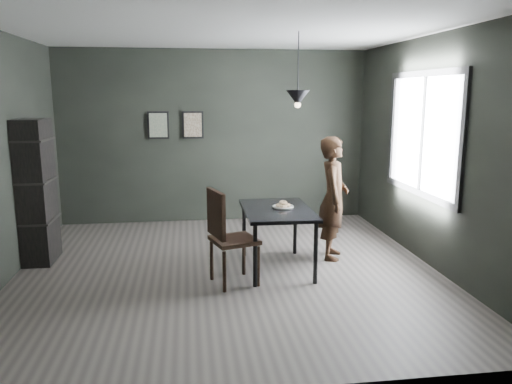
{
  "coord_description": "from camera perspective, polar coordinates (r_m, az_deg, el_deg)",
  "views": [
    {
      "loc": [
        -0.44,
        -5.71,
        2.11
      ],
      "look_at": [
        0.35,
        0.05,
        0.95
      ],
      "focal_mm": 35.0,
      "sensor_mm": 36.0,
      "label": 1
    }
  ],
  "objects": [
    {
      "name": "window_assembly",
      "position": [
        6.61,
        18.49,
        6.28
      ],
      "size": [
        0.04,
        1.96,
        1.56
      ],
      "color": "white",
      "rests_on": "ground"
    },
    {
      "name": "wood_chair",
      "position": [
        5.5,
        -3.43,
        -4.5
      ],
      "size": [
        0.58,
        0.58,
        1.08
      ],
      "rotation": [
        0.0,
        0.0,
        0.3
      ],
      "color": "black",
      "rests_on": "ground"
    },
    {
      "name": "ground",
      "position": [
        6.1,
        -3.23,
        -8.97
      ],
      "size": [
        5.0,
        5.0,
        0.0
      ],
      "primitive_type": "plane",
      "color": "#3B3633",
      "rests_on": "ground"
    },
    {
      "name": "white_plate",
      "position": [
        6.01,
        3.12,
        -1.75
      ],
      "size": [
        0.23,
        0.23,
        0.01
      ],
      "primitive_type": "cylinder",
      "color": "white",
      "rests_on": "cafe_table"
    },
    {
      "name": "cafe_table",
      "position": [
        5.98,
        2.44,
        -2.65
      ],
      "size": [
        0.8,
        1.2,
        0.75
      ],
      "color": "black",
      "rests_on": "ground"
    },
    {
      "name": "shelf_unit",
      "position": [
        6.78,
        -23.76,
        0.04
      ],
      "size": [
        0.35,
        0.6,
        1.8
      ],
      "primitive_type": "cube",
      "rotation": [
        0.0,
        0.0,
        -0.01
      ],
      "color": "black",
      "rests_on": "ground"
    },
    {
      "name": "pendant_lamp",
      "position": [
        5.95,
        4.79,
        10.68
      ],
      "size": [
        0.28,
        0.28,
        0.86
      ],
      "color": "black",
      "rests_on": "ground"
    },
    {
      "name": "ceiling",
      "position": [
        5.77,
        -3.56,
        18.14
      ],
      "size": [
        5.0,
        5.0,
        0.02
      ],
      "color": "silver",
      "rests_on": "ground"
    },
    {
      "name": "framed_print_right",
      "position": [
        8.19,
        -7.23,
        7.62
      ],
      "size": [
        0.34,
        0.04,
        0.44
      ],
      "color": "black",
      "rests_on": "ground"
    },
    {
      "name": "framed_print_left",
      "position": [
        8.2,
        -11.1,
        7.51
      ],
      "size": [
        0.34,
        0.04,
        0.44
      ],
      "color": "black",
      "rests_on": "ground"
    },
    {
      "name": "woman",
      "position": [
        6.44,
        8.83,
        -0.7
      ],
      "size": [
        0.53,
        0.66,
        1.57
      ],
      "primitive_type": "imported",
      "rotation": [
        0.0,
        0.0,
        1.26
      ],
      "color": "black",
      "rests_on": "ground"
    },
    {
      "name": "back_wall",
      "position": [
        8.25,
        -4.75,
        6.3
      ],
      "size": [
        5.0,
        0.1,
        2.8
      ],
      "primitive_type": "cube",
      "color": "black",
      "rests_on": "ground"
    },
    {
      "name": "donut_pile",
      "position": [
        6.0,
        3.12,
        -1.47
      ],
      "size": [
        0.18,
        0.18,
        0.08
      ],
      "rotation": [
        0.0,
        0.0,
        -0.19
      ],
      "color": "beige",
      "rests_on": "white_plate"
    }
  ]
}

